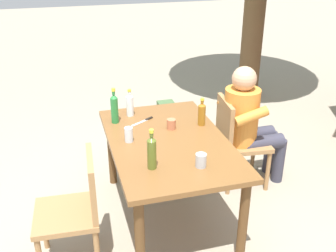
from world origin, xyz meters
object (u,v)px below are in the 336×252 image
bottle_olive (152,152)px  dining_table (168,150)px  cup_steel (201,160)px  cup_glass (129,135)px  bottle_amber (202,113)px  cup_terracotta (171,124)px  table_knife (144,121)px  chair_far_left (236,138)px  bottle_green (114,108)px  person_in_white_shirt (248,120)px  bottle_clear (130,104)px  chair_near_right (77,206)px  backpack_by_near_side (167,124)px

bottle_olive → dining_table: bearing=149.7°
cup_steel → cup_glass: (-0.51, -0.41, 0.01)m
bottle_amber → cup_terracotta: bearing=-89.0°
cup_glass → bottle_amber: bearing=101.7°
dining_table → cup_steel: size_ratio=14.76×
bottle_olive → table_knife: 0.79m
chair_far_left → cup_terracotta: (0.15, -0.68, 0.29)m
bottle_green → bottle_amber: bearing=70.6°
person_in_white_shirt → bottle_clear: 1.10m
bottle_clear → cup_terracotta: size_ratio=2.92×
bottle_amber → bottle_green: bottle_green is taller
chair_near_right → cup_glass: size_ratio=7.27×
person_in_white_shirt → bottle_amber: person_in_white_shirt is taller
person_in_white_shirt → cup_glass: bearing=-76.9°
cup_steel → table_knife: cup_steel is taller
chair_far_left → table_knife: chair_far_left is taller
table_knife → chair_far_left: bearing=86.3°
person_in_white_shirt → table_knife: (-0.06, -0.98, 0.09)m
bottle_amber → bottle_clear: (-0.36, -0.55, 0.00)m
bottle_amber → bottle_green: bearing=-109.4°
dining_table → bottle_olive: bottle_olive is taller
chair_near_right → bottle_clear: bearing=147.5°
bottle_green → bottle_olive: size_ratio=1.06×
chair_near_right → cup_terracotta: 1.03m
dining_table → person_in_white_shirt: (-0.33, 0.87, 0.01)m
bottle_clear → cup_steel: bottle_clear is taller
chair_near_right → cup_steel: bearing=82.0°
cup_steel → cup_glass: bearing=-140.9°
dining_table → bottle_clear: size_ratio=5.81×
dining_table → bottle_clear: 0.62m
cup_glass → cup_steel: bearing=39.1°
table_knife → cup_terracotta: bearing=42.6°
bottle_clear → bottle_olive: 0.93m
bottle_green → table_knife: bearing=79.4°
table_knife → cup_glass: bearing=-30.1°
dining_table → bottle_green: bearing=-141.1°
backpack_by_near_side → chair_far_left: bearing=21.8°
cup_steel → cup_terracotta: 0.64m
cup_glass → backpack_by_near_side: 1.54m
dining_table → table_knife: 0.42m
chair_far_left → chair_near_right: size_ratio=1.00×
chair_far_left → cup_terracotta: 0.75m
backpack_by_near_side → cup_steel: bearing=-8.0°
chair_near_right → table_knife: (-0.72, 0.65, 0.26)m
chair_far_left → cup_glass: 1.14m
bottle_clear → cup_terracotta: (0.36, 0.28, -0.06)m
chair_far_left → backpack_by_near_side: chair_far_left is taller
bottle_green → bottle_olive: (0.82, 0.13, -0.01)m
bottle_amber → cup_glass: 0.67m
person_in_white_shirt → cup_steel: size_ratio=11.99×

